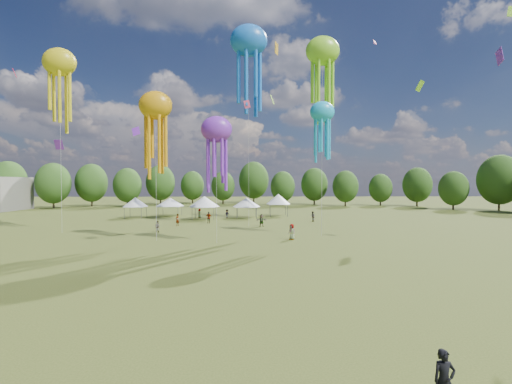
{
  "coord_description": "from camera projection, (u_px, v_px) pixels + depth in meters",
  "views": [
    {
      "loc": [
        3.06,
        -11.77,
        6.76
      ],
      "look_at": [
        3.68,
        15.0,
        6.0
      ],
      "focal_mm": 24.19,
      "sensor_mm": 36.0,
      "label": 1
    }
  ],
  "objects": [
    {
      "name": "ground",
      "position": [
        160.0,
        378.0,
        11.88
      ],
      "size": [
        300.0,
        300.0,
        0.0
      ],
      "primitive_type": "plane",
      "color": "#384416",
      "rests_on": "ground"
    },
    {
      "name": "observer_main",
      "position": [
        444.0,
        380.0,
        10.19
      ],
      "size": [
        0.66,
        0.44,
        1.8
      ],
      "primitive_type": "imported",
      "rotation": [
        0.0,
        0.0,
        -0.01
      ],
      "color": "black",
      "rests_on": "ground"
    },
    {
      "name": "spectator_near",
      "position": [
        157.0,
        227.0,
        46.49
      ],
      "size": [
        0.89,
        0.79,
        1.53
      ],
      "primitive_type": "imported",
      "rotation": [
        0.0,
        0.0,
        2.81
      ],
      "color": "gray",
      "rests_on": "ground"
    },
    {
      "name": "spectators_far",
      "position": [
        244.0,
        218.0,
        55.73
      ],
      "size": [
        22.78,
        25.96,
        1.9
      ],
      "color": "gray",
      "rests_on": "ground"
    },
    {
      "name": "festival_tents",
      "position": [
        209.0,
        201.0,
        66.11
      ],
      "size": [
        32.09,
        11.68,
        4.41
      ],
      "color": "#47474C",
      "rests_on": "ground"
    },
    {
      "name": "show_kites",
      "position": [
        245.0,
        78.0,
        50.1
      ],
      "size": [
        42.22,
        22.49,
        30.94
      ],
      "color": "orange",
      "rests_on": "ground"
    },
    {
      "name": "small_kites",
      "position": [
        212.0,
        34.0,
        53.89
      ],
      "size": [
        73.81,
        68.26,
        44.75
      ],
      "color": "orange",
      "rests_on": "ground"
    },
    {
      "name": "treeline",
      "position": [
        216.0,
        183.0,
        74.08
      ],
      "size": [
        201.57,
        95.24,
        13.43
      ],
      "color": "#38281C",
      "rests_on": "ground"
    }
  ]
}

